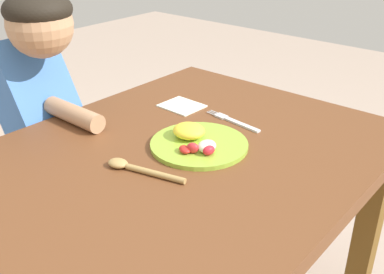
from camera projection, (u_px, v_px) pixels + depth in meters
The scene contains 6 objects.
dining_table at pixel (173, 191), 1.19m from camera, with size 1.17×0.87×0.75m.
plate at pixel (197, 142), 1.19m from camera, with size 0.26×0.26×0.05m.
fork at pixel (234, 121), 1.33m from camera, with size 0.04×0.20×0.01m.
spoon at pixel (135, 168), 1.08m from camera, with size 0.08×0.21×0.02m.
person at pixel (40, 144), 1.51m from camera, with size 0.22×0.47×1.11m.
napkin at pixel (182, 106), 1.43m from camera, with size 0.11×0.12×0.00m, color white.
Camera 1 is at (-0.74, -0.68, 1.31)m, focal length 42.61 mm.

